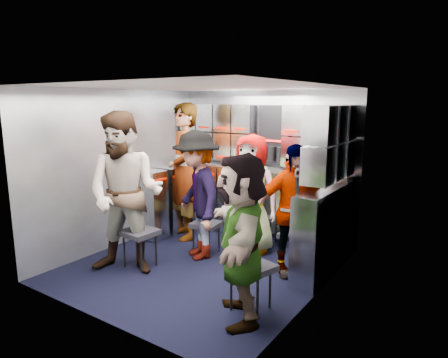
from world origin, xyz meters
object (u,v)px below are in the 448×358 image
Objects in this scene: attendant_arc_b at (197,195)px; attendant_arc_e at (241,238)px; attendant_arc_d at (292,210)px; attendant_arc_c at (251,194)px; jump_seat_near_right at (251,269)px; jump_seat_mid_right at (297,237)px; jump_seat_near_left at (139,234)px; jump_seat_mid_left at (206,226)px; attendant_standing at (184,172)px; jump_seat_center at (258,220)px; attendant_arc_a at (126,194)px.

attendant_arc_b is 1.54m from attendant_arc_e.
attendant_arc_e is (0.03, -1.13, 0.01)m from attendant_arc_d.
jump_seat_near_right is at bearing -63.55° from attendant_arc_c.
attendant_arc_d is at bearing -90.00° from jump_seat_mid_right.
jump_seat_mid_right is 0.27× the size of attendant_arc_b.
attendant_arc_b is at bearing 146.69° from attendant_arc_d.
jump_seat_mid_right is at bearing 144.12° from attendant_arc_e.
jump_seat_near_right is (1.60, -0.13, 0.00)m from jump_seat_near_left.
jump_seat_mid_right is (1.19, 0.19, 0.03)m from jump_seat_mid_left.
jump_seat_mid_right is at bearing 32.00° from attendant_standing.
attendant_standing is 1.83m from attendant_arc_d.
jump_seat_center is at bearing 57.35° from jump_seat_near_left.
attendant_arc_e reaches higher than jump_seat_mid_left.
jump_seat_center is 0.29× the size of attendant_arc_d.
jump_seat_near_right is 0.29× the size of attendant_arc_b.
attendant_standing reaches higher than attendant_arc_a.
jump_seat_mid_right is at bearing 91.56° from jump_seat_near_right.
attendant_arc_c reaches higher than jump_seat_near_left.
attendant_standing reaches higher than jump_seat_near_right.
attendant_arc_e reaches higher than jump_seat_mid_right.
jump_seat_mid_right is 0.83m from attendant_arc_c.
attendant_arc_a is (0.00, -0.18, 0.52)m from jump_seat_near_left.
jump_seat_mid_left is 1.70m from attendant_arc_e.
jump_seat_near_left is at bearing 65.43° from attendant_arc_a.
jump_seat_near_right is 1.49m from attendant_arc_b.
jump_seat_mid_left is at bearing -170.73° from jump_seat_mid_right.
attendant_arc_b is 1.07× the size of attendant_arc_d.
jump_seat_mid_left is 0.95× the size of jump_seat_center.
jump_seat_mid_left is 1.20m from attendant_arc_a.
attendant_arc_a is at bearing -111.18° from jump_seat_mid_left.
jump_seat_near_right is 2.28m from attendant_standing.
attendant_arc_b reaches higher than attendant_arc_e.
attendant_arc_b is at bearing 40.06° from attendant_arc_a.
jump_seat_mid_right is 1.89m from attendant_standing.
attendant_arc_e is at bearing -2.31° from attendant_standing.
jump_seat_near_left is 0.25× the size of attendant_arc_a.
jump_seat_mid_left is 0.22× the size of attendant_arc_a.
attendant_arc_a is 1.87m from attendant_arc_d.
jump_seat_mid_right is at bearing 12.34° from attendant_arc_a.
jump_seat_mid_left is at bearing 64.63° from jump_seat_near_left.
jump_seat_mid_right is 0.24× the size of attendant_arc_a.
jump_seat_near_right is at bearing 3.37° from attendant_arc_b.
attendant_arc_a is (-1.57, -1.18, 0.54)m from jump_seat_mid_right.
attendant_arc_a is at bearing -44.35° from attendant_standing.
attendant_standing is 0.80m from attendant_arc_b.
jump_seat_mid_right is 0.28× the size of attendant_arc_c.
attendant_arc_c is (0.85, 1.33, -0.15)m from attendant_arc_a.
attendant_arc_c is (-0.00, -0.18, 0.39)m from jump_seat_center.
attendant_standing is at bearing 177.83° from attendant_arc_c.
attendant_arc_e is at bearing -2.33° from attendant_arc_b.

